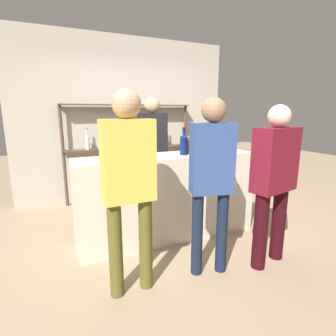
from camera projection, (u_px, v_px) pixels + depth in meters
The scene contains 15 objects.
ground_plane at pixel (168, 236), 3.32m from camera, with size 16.00×16.00×0.00m, color #9E8466.
bar_counter at pixel (168, 197), 3.21m from camera, with size 2.19×0.53×1.03m, color beige.
back_wall at pixel (126, 120), 4.70m from camera, with size 3.79×0.12×2.80m, color #B2A899.
back_shelf at pixel (129, 136), 4.59m from camera, with size 2.25×0.18×1.66m.
counter_bottle_0 at pixel (193, 145), 3.06m from camera, with size 0.08×0.08×0.32m.
counter_bottle_1 at pixel (134, 148), 2.85m from camera, with size 0.07×0.07×0.32m.
counter_bottle_2 at pixel (113, 147), 2.87m from camera, with size 0.09×0.09×0.34m.
counter_bottle_3 at pixel (194, 142), 3.36m from camera, with size 0.07×0.07×0.32m.
counter_bottle_4 at pixel (184, 144), 3.10m from camera, with size 0.09×0.09×0.33m.
wine_glass at pixel (123, 147), 2.88m from camera, with size 0.08×0.08×0.17m.
ice_bucket at pixel (192, 145), 3.23m from camera, with size 0.19×0.19×0.20m.
customer_center at pixel (212, 173), 2.37m from camera, with size 0.41×0.25×1.66m.
customer_left at pixel (129, 178), 2.10m from camera, with size 0.42×0.22×1.71m.
server_behind_counter at pixel (153, 145), 3.98m from camera, with size 0.45×0.25×1.75m.
customer_right at pixel (274, 176), 2.55m from camera, with size 0.52×0.31×1.61m.
Camera 1 is at (-1.24, -2.81, 1.54)m, focal length 28.00 mm.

